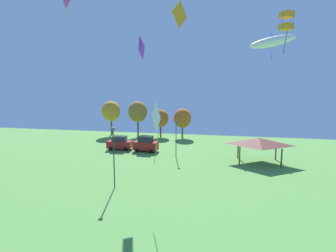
{
  "coord_description": "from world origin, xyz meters",
  "views": [
    {
      "loc": [
        1.81,
        0.7,
        10.57
      ],
      "look_at": [
        -1.3,
        15.6,
        8.37
      ],
      "focal_mm": 28.0,
      "sensor_mm": 36.0,
      "label": 1
    }
  ],
  "objects_px": {
    "parked_car_leftmost": "(120,143)",
    "park_pavilion": "(259,141)",
    "kite_flying_9": "(272,42)",
    "parked_car_second_from_left": "(146,144)",
    "treeline_tree_2": "(161,118)",
    "kite_flying_2": "(156,119)",
    "kite_flying_7": "(67,1)",
    "kite_flying_3": "(180,14)",
    "light_post_0": "(176,137)",
    "light_post_1": "(114,154)",
    "kite_flying_8": "(287,21)",
    "kite_flying_6": "(141,48)",
    "treeline_tree_0": "(111,111)",
    "treeline_tree_1": "(138,112)",
    "treeline_tree_3": "(182,118)"
  },
  "relations": [
    {
      "from": "kite_flying_7",
      "to": "treeline_tree_0",
      "type": "height_order",
      "value": "kite_flying_7"
    },
    {
      "from": "kite_flying_9",
      "to": "park_pavilion",
      "type": "distance_m",
      "value": 14.0
    },
    {
      "from": "treeline_tree_2",
      "to": "parked_car_second_from_left",
      "type": "bearing_deg",
      "value": -86.82
    },
    {
      "from": "light_post_0",
      "to": "light_post_1",
      "type": "distance_m",
      "value": 14.36
    },
    {
      "from": "kite_flying_2",
      "to": "treeline_tree_3",
      "type": "relative_size",
      "value": 0.88
    },
    {
      "from": "kite_flying_7",
      "to": "light_post_0",
      "type": "bearing_deg",
      "value": 26.45
    },
    {
      "from": "kite_flying_9",
      "to": "treeline_tree_2",
      "type": "bearing_deg",
      "value": 129.08
    },
    {
      "from": "kite_flying_6",
      "to": "light_post_0",
      "type": "bearing_deg",
      "value": 69.43
    },
    {
      "from": "kite_flying_7",
      "to": "treeline_tree_0",
      "type": "bearing_deg",
      "value": 101.61
    },
    {
      "from": "kite_flying_3",
      "to": "treeline_tree_2",
      "type": "bearing_deg",
      "value": 107.35
    },
    {
      "from": "kite_flying_6",
      "to": "kite_flying_2",
      "type": "bearing_deg",
      "value": -65.94
    },
    {
      "from": "kite_flying_3",
      "to": "kite_flying_7",
      "type": "xyz_separation_m",
      "value": [
        -15.45,
        4.71,
        3.75
      ]
    },
    {
      "from": "kite_flying_3",
      "to": "treeline_tree_3",
      "type": "relative_size",
      "value": 0.44
    },
    {
      "from": "treeline_tree_0",
      "to": "treeline_tree_2",
      "type": "xyz_separation_m",
      "value": [
        11.42,
        0.4,
        -1.4
      ]
    },
    {
      "from": "kite_flying_3",
      "to": "park_pavilion",
      "type": "distance_m",
      "value": 20.87
    },
    {
      "from": "kite_flying_2",
      "to": "light_post_0",
      "type": "relative_size",
      "value": 0.98
    },
    {
      "from": "light_post_0",
      "to": "kite_flying_8",
      "type": "bearing_deg",
      "value": -63.09
    },
    {
      "from": "treeline_tree_0",
      "to": "parked_car_leftmost",
      "type": "bearing_deg",
      "value": -60.93
    },
    {
      "from": "kite_flying_2",
      "to": "light_post_1",
      "type": "distance_m",
      "value": 7.78
    },
    {
      "from": "kite_flying_8",
      "to": "light_post_1",
      "type": "bearing_deg",
      "value": 154.39
    },
    {
      "from": "kite_flying_3",
      "to": "parked_car_leftmost",
      "type": "relative_size",
      "value": 0.63
    },
    {
      "from": "parked_car_second_from_left",
      "to": "treeline_tree_0",
      "type": "relative_size",
      "value": 0.54
    },
    {
      "from": "parked_car_second_from_left",
      "to": "light_post_0",
      "type": "distance_m",
      "value": 6.48
    },
    {
      "from": "kite_flying_3",
      "to": "kite_flying_7",
      "type": "relative_size",
      "value": 0.58
    },
    {
      "from": "kite_flying_8",
      "to": "treeline_tree_1",
      "type": "height_order",
      "value": "kite_flying_8"
    },
    {
      "from": "kite_flying_9",
      "to": "parked_car_second_from_left",
      "type": "xyz_separation_m",
      "value": [
        -17.76,
        8.78,
        -14.53
      ]
    },
    {
      "from": "kite_flying_7",
      "to": "treeline_tree_2",
      "type": "xyz_separation_m",
      "value": [
        6.74,
        23.17,
        -17.71
      ]
    },
    {
      "from": "light_post_1",
      "to": "treeline_tree_2",
      "type": "relative_size",
      "value": 1.09
    },
    {
      "from": "kite_flying_3",
      "to": "kite_flying_8",
      "type": "relative_size",
      "value": 1.06
    },
    {
      "from": "parked_car_second_from_left",
      "to": "light_post_1",
      "type": "height_order",
      "value": "light_post_1"
    },
    {
      "from": "kite_flying_2",
      "to": "kite_flying_6",
      "type": "xyz_separation_m",
      "value": [
        -4.18,
        9.37,
        7.41
      ]
    },
    {
      "from": "kite_flying_2",
      "to": "parked_car_second_from_left",
      "type": "relative_size",
      "value": 1.32
    },
    {
      "from": "kite_flying_6",
      "to": "light_post_1",
      "type": "distance_m",
      "value": 13.2
    },
    {
      "from": "kite_flying_7",
      "to": "kite_flying_8",
      "type": "distance_m",
      "value": 28.55
    },
    {
      "from": "treeline_tree_2",
      "to": "kite_flying_2",
      "type": "bearing_deg",
      "value": -77.19
    },
    {
      "from": "light_post_0",
      "to": "treeline_tree_3",
      "type": "distance_m",
      "value": 16.54
    },
    {
      "from": "park_pavilion",
      "to": "parked_car_second_from_left",
      "type": "bearing_deg",
      "value": 170.46
    },
    {
      "from": "park_pavilion",
      "to": "treeline_tree_1",
      "type": "height_order",
      "value": "treeline_tree_1"
    },
    {
      "from": "kite_flying_3",
      "to": "kite_flying_9",
      "type": "xyz_separation_m",
      "value": [
        9.83,
        5.04,
        -2.18
      ]
    },
    {
      "from": "kite_flying_2",
      "to": "parked_car_second_from_left",
      "type": "bearing_deg",
      "value": 109.29
    },
    {
      "from": "kite_flying_3",
      "to": "kite_flying_9",
      "type": "relative_size",
      "value": 0.53
    },
    {
      "from": "treeline_tree_3",
      "to": "treeline_tree_0",
      "type": "bearing_deg",
      "value": -179.25
    },
    {
      "from": "kite_flying_7",
      "to": "parked_car_second_from_left",
      "type": "xyz_separation_m",
      "value": [
        7.52,
        9.11,
        -20.46
      ]
    },
    {
      "from": "parked_car_leftmost",
      "to": "treeline_tree_0",
      "type": "distance_m",
      "value": 15.74
    },
    {
      "from": "kite_flying_2",
      "to": "kite_flying_6",
      "type": "bearing_deg",
      "value": 114.06
    },
    {
      "from": "kite_flying_7",
      "to": "kite_flying_9",
      "type": "xyz_separation_m",
      "value": [
        25.28,
        0.33,
        -5.93
      ]
    },
    {
      "from": "kite_flying_9",
      "to": "treeline_tree_2",
      "type": "distance_m",
      "value": 31.69
    },
    {
      "from": "parked_car_leftmost",
      "to": "park_pavilion",
      "type": "relative_size",
      "value": 0.61
    },
    {
      "from": "light_post_0",
      "to": "treeline_tree_2",
      "type": "distance_m",
      "value": 17.84
    },
    {
      "from": "treeline_tree_2",
      "to": "light_post_0",
      "type": "bearing_deg",
      "value": -68.93
    }
  ]
}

